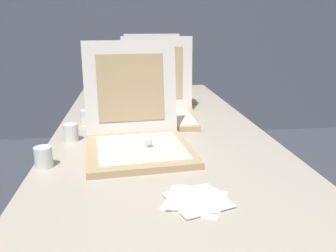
{
  "coord_description": "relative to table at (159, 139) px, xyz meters",
  "views": [
    {
      "loc": [
        -0.13,
        -0.81,
        1.16
      ],
      "look_at": [
        0.02,
        0.44,
        0.78
      ],
      "focal_mm": 36.49,
      "sensor_mm": 36.0,
      "label": 1
    }
  ],
  "objects": [
    {
      "name": "pizza_box_middle",
      "position": [
        0.01,
        0.17,
        0.1
      ],
      "size": [
        0.39,
        0.42,
        0.38
      ],
      "rotation": [
        0.0,
        0.0,
        -0.08
      ],
      "color": "tan",
      "rests_on": "table"
    },
    {
      "name": "napkin_pile",
      "position": [
        0.03,
        -0.65,
        0.05
      ],
      "size": [
        0.19,
        0.19,
        0.01
      ],
      "color": "white",
      "rests_on": "table"
    },
    {
      "name": "pizza_box_back",
      "position": [
        0.05,
        0.65,
        0.1
      ],
      "size": [
        0.4,
        0.44,
        0.38
      ],
      "rotation": [
        0.0,
        0.0,
        0.11
      ],
      "color": "tan",
      "rests_on": "table"
    },
    {
      "name": "wall_back",
      "position": [
        0.0,
        2.21,
        0.62
      ],
      "size": [
        10.0,
        0.1,
        2.6
      ],
      "primitive_type": "cube",
      "color": "slate",
      "rests_on": "ground"
    },
    {
      "name": "cup_white_far",
      "position": [
        -0.24,
        0.36,
        0.08
      ],
      "size": [
        0.06,
        0.06,
        0.07
      ],
      "primitive_type": "cylinder",
      "color": "white",
      "rests_on": "table"
    },
    {
      "name": "cup_white_near_left",
      "position": [
        -0.4,
        -0.37,
        0.08
      ],
      "size": [
        0.06,
        0.06,
        0.07
      ],
      "primitive_type": "cylinder",
      "color": "white",
      "rests_on": "table"
    },
    {
      "name": "cup_white_near_center",
      "position": [
        -0.35,
        -0.12,
        0.08
      ],
      "size": [
        0.06,
        0.06,
        0.07
      ],
      "primitive_type": "cylinder",
      "color": "white",
      "rests_on": "table"
    },
    {
      "name": "cup_white_mid",
      "position": [
        -0.32,
        0.1,
        0.08
      ],
      "size": [
        0.06,
        0.06,
        0.07
      ],
      "primitive_type": "cylinder",
      "color": "white",
      "rests_on": "table"
    },
    {
      "name": "pizza_box_front",
      "position": [
        -0.1,
        -0.25,
        0.1
      ],
      "size": [
        0.4,
        0.45,
        0.38
      ],
      "rotation": [
        0.0,
        0.0,
        0.1
      ],
      "color": "tan",
      "rests_on": "table"
    },
    {
      "name": "table",
      "position": [
        0.0,
        0.0,
        0.0
      ],
      "size": [
        0.88,
        2.18,
        0.72
      ],
      "color": "#BCB29E",
      "rests_on": "ground"
    }
  ]
}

